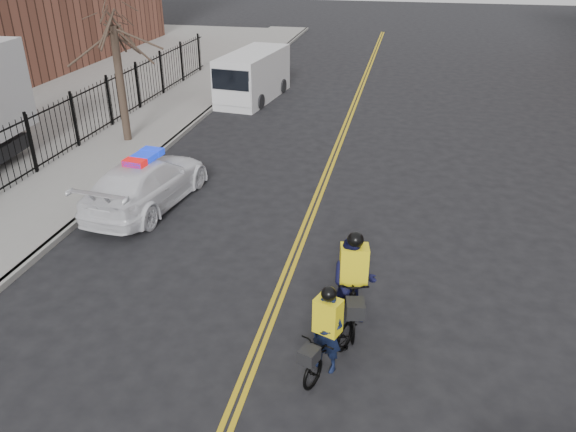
# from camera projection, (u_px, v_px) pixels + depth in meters

# --- Properties ---
(ground) EXTENTS (120.00, 120.00, 0.00)m
(ground) POSITION_uv_depth(u_px,v_px,m) (259.00, 346.00, 10.54)
(ground) COLOR black
(ground) RESTS_ON ground
(center_line_left) EXTENTS (0.10, 60.00, 0.01)m
(center_line_left) POSITION_uv_depth(u_px,v_px,m) (321.00, 181.00, 17.53)
(center_line_left) COLOR gold
(center_line_left) RESTS_ON ground
(center_line_right) EXTENTS (0.10, 60.00, 0.01)m
(center_line_right) POSITION_uv_depth(u_px,v_px,m) (327.00, 181.00, 17.50)
(center_line_right) COLOR gold
(center_line_right) RESTS_ON ground
(sidewalk) EXTENTS (3.00, 60.00, 0.15)m
(sidewalk) POSITION_uv_depth(u_px,v_px,m) (104.00, 161.00, 18.88)
(sidewalk) COLOR gray
(sidewalk) RESTS_ON ground
(curb) EXTENTS (0.20, 60.00, 0.15)m
(curb) POSITION_uv_depth(u_px,v_px,m) (145.00, 164.00, 18.60)
(curb) COLOR gray
(curb) RESTS_ON ground
(iron_fence) EXTENTS (0.12, 28.00, 2.00)m
(iron_fence) POSITION_uv_depth(u_px,v_px,m) (59.00, 131.00, 18.74)
(iron_fence) COLOR black
(iron_fence) RESTS_ON ground
(street_tree) EXTENTS (3.20, 3.20, 4.80)m
(street_tree) POSITION_uv_depth(u_px,v_px,m) (115.00, 44.00, 19.08)
(street_tree) COLOR #33261E
(street_tree) RESTS_ON sidewalk
(police_cruiser) EXTENTS (2.40, 4.87, 1.52)m
(police_cruiser) POSITION_uv_depth(u_px,v_px,m) (147.00, 182.00, 15.70)
(police_cruiser) COLOR white
(police_cruiser) RESTS_ON ground
(cargo_van) EXTENTS (2.42, 5.25, 2.12)m
(cargo_van) POSITION_uv_depth(u_px,v_px,m) (252.00, 77.00, 25.61)
(cargo_van) COLOR silver
(cargo_van) RESTS_ON ground
(cyclist_near) EXTENTS (1.18, 1.84, 1.71)m
(cyclist_near) POSITION_uv_depth(u_px,v_px,m) (327.00, 341.00, 9.76)
(cyclist_near) COLOR black
(cyclist_near) RESTS_ON ground
(cyclist_far) EXTENTS (1.01, 2.07, 2.02)m
(cyclist_far) POSITION_uv_depth(u_px,v_px,m) (353.00, 288.00, 10.85)
(cyclist_far) COLOR black
(cyclist_far) RESTS_ON ground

